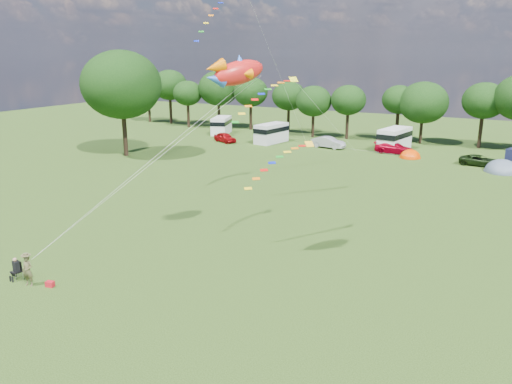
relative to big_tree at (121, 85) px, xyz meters
The scene contains 19 objects.
ground_plane 42.02m from the big_tree, 43.03° to the right, with size 180.00×180.00×0.00m, color black.
tree_line 44.52m from the big_tree, 37.40° to the left, with size 102.98×10.98×10.27m.
big_tree is the anchor object (origin of this frame).
car_a 17.94m from the big_tree, 68.28° to the left, with size 1.67×4.25×1.42m, color #9A090D.
car_b 28.72m from the big_tree, 40.01° to the left, with size 1.66×4.45×1.57m, color #9FA0A8.
car_c 36.12m from the big_tree, 30.71° to the left, with size 2.10×4.99×1.50m, color #960016.
car_d 44.43m from the big_tree, 20.59° to the left, with size 2.07×4.56×1.24m, color black.
campervan_a 22.56m from the big_tree, 86.84° to the left, with size 4.11×6.09×2.75m.
campervan_b 22.73m from the big_tree, 55.47° to the left, with size 3.32×6.06×2.82m.
campervan_c 36.68m from the big_tree, 34.54° to the left, with size 3.58×6.49×3.01m.
tent_orange 37.56m from the big_tree, 26.37° to the left, with size 2.66×2.91×2.08m.
tent_greyblue 46.18m from the big_tree, 16.77° to the left, with size 3.76×4.12×2.80m.
kite_flyer 38.54m from the big_tree, 55.68° to the right, with size 0.67×0.44×1.84m, color brown.
camp_chair 37.67m from the big_tree, 57.16° to the right, with size 0.64×0.65×1.38m.
kite_bag 39.01m from the big_tree, 53.82° to the right, with size 0.46×0.31×0.33m, color red.
fish_kite 37.64m from the big_tree, 36.99° to the right, with size 2.94×3.81×2.08m.
streamer_kite_a 18.85m from the big_tree, ahead, with size 3.35×5.53×5.76m.
streamer_kite_b 26.33m from the big_tree, 18.33° to the right, with size 4.39×4.79×3.84m.
streamer_kite_c 35.56m from the big_tree, 29.41° to the right, with size 3.14×4.94×2.79m.
Camera 1 is at (15.11, -19.85, 12.85)m, focal length 35.00 mm.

